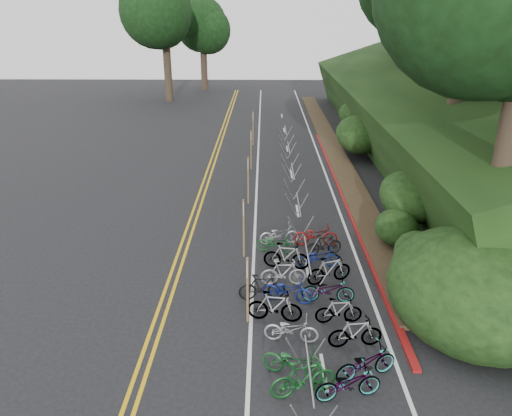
% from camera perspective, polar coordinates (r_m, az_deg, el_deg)
% --- Properties ---
extents(ground, '(120.00, 120.00, 0.00)m').
position_cam_1_polar(ground, '(16.32, -4.23, -13.60)').
color(ground, black).
rests_on(ground, ground).
extents(road_markings, '(7.47, 80.00, 0.01)m').
position_cam_1_polar(road_markings, '(25.19, -0.87, -0.20)').
color(road_markings, gold).
rests_on(road_markings, ground).
extents(red_curb, '(0.25, 28.00, 0.10)m').
position_cam_1_polar(red_curb, '(27.28, 9.96, 1.33)').
color(red_curb, maroon).
rests_on(red_curb, ground).
extents(embankment, '(14.30, 48.14, 9.11)m').
position_cam_1_polar(embankment, '(34.98, 20.48, 9.11)').
color(embankment, black).
rests_on(embankment, ground).
extents(bike_rack_front, '(1.10, 2.68, 1.09)m').
position_cam_1_polar(bike_rack_front, '(13.36, 6.07, -18.69)').
color(bike_rack_front, '#969698').
rests_on(bike_rack_front, ground).
extents(bike_racks_rest, '(1.14, 23.00, 1.17)m').
position_cam_1_polar(bike_racks_rest, '(27.66, 4.22, 3.66)').
color(bike_racks_rest, '#969698').
rests_on(bike_racks_rest, ground).
extents(signpost_near, '(0.08, 0.40, 2.33)m').
position_cam_1_polar(signpost_near, '(15.90, -0.98, -8.83)').
color(signpost_near, brown).
rests_on(signpost_near, ground).
extents(signposts_rest, '(0.08, 18.40, 2.50)m').
position_cam_1_polar(signposts_rest, '(28.41, -0.72, 5.42)').
color(signposts_rest, brown).
rests_on(signposts_rest, ground).
extents(bike_front, '(0.66, 1.70, 0.99)m').
position_cam_1_polar(bike_front, '(17.47, 0.71, -8.99)').
color(bike_front, black).
rests_on(bike_front, ground).
extents(bike_valet, '(3.45, 11.03, 1.10)m').
position_cam_1_polar(bike_valet, '(17.30, 6.13, -9.51)').
color(bike_valet, '#144C1E').
rests_on(bike_valet, ground).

